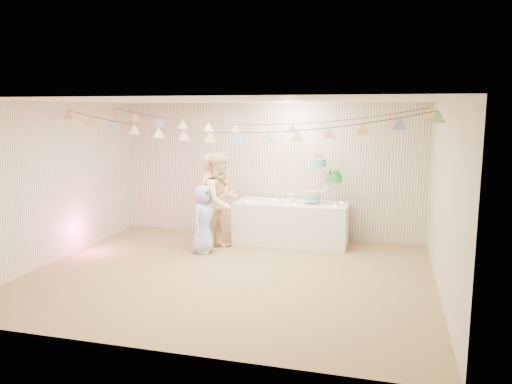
% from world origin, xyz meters
% --- Properties ---
extents(floor, '(6.00, 6.00, 0.00)m').
position_xyz_m(floor, '(0.00, 0.00, 0.00)').
color(floor, olive).
rests_on(floor, ground).
extents(ceiling, '(6.00, 6.00, 0.00)m').
position_xyz_m(ceiling, '(0.00, 0.00, 2.60)').
color(ceiling, silver).
rests_on(ceiling, ground).
extents(back_wall, '(6.00, 6.00, 0.00)m').
position_xyz_m(back_wall, '(0.00, 2.50, 1.30)').
color(back_wall, silver).
rests_on(back_wall, ground).
extents(front_wall, '(6.00, 6.00, 0.00)m').
position_xyz_m(front_wall, '(0.00, -2.50, 1.30)').
color(front_wall, silver).
rests_on(front_wall, ground).
extents(left_wall, '(5.00, 5.00, 0.00)m').
position_xyz_m(left_wall, '(-3.00, 0.00, 1.30)').
color(left_wall, silver).
rests_on(left_wall, ground).
extents(right_wall, '(5.00, 5.00, 0.00)m').
position_xyz_m(right_wall, '(3.00, 0.00, 1.30)').
color(right_wall, silver).
rests_on(right_wall, ground).
extents(table, '(2.07, 0.83, 0.78)m').
position_xyz_m(table, '(0.55, 2.00, 0.39)').
color(table, silver).
rests_on(table, floor).
extents(cake_stand, '(0.76, 0.44, 0.84)m').
position_xyz_m(cake_stand, '(1.10, 2.05, 1.17)').
color(cake_stand, silver).
rests_on(cake_stand, table).
extents(cake_bottom, '(0.31, 0.31, 0.15)m').
position_xyz_m(cake_bottom, '(0.95, 1.99, 0.84)').
color(cake_bottom, '#2BCAC0').
rests_on(cake_bottom, cake_stand).
extents(cake_middle, '(0.27, 0.27, 0.22)m').
position_xyz_m(cake_middle, '(1.28, 2.14, 1.11)').
color(cake_middle, green).
rests_on(cake_middle, cake_stand).
extents(cake_top_tier, '(0.25, 0.25, 0.19)m').
position_xyz_m(cake_top_tier, '(1.04, 2.02, 1.38)').
color(cake_top_tier, '#3CB1BF').
rests_on(cake_top_tier, cake_stand).
extents(platter, '(0.38, 0.38, 0.02)m').
position_xyz_m(platter, '(0.05, 1.95, 0.76)').
color(platter, white).
rests_on(platter, table).
extents(posy, '(0.15, 0.15, 0.17)m').
position_xyz_m(posy, '(0.54, 2.05, 0.84)').
color(posy, white).
rests_on(posy, table).
extents(person_adult_a, '(0.69, 0.74, 1.71)m').
position_xyz_m(person_adult_a, '(-0.71, 1.34, 0.85)').
color(person_adult_a, '#F1937E').
rests_on(person_adult_a, floor).
extents(person_adult_b, '(0.92, 1.02, 1.73)m').
position_xyz_m(person_adult_b, '(-0.58, 1.29, 0.86)').
color(person_adult_b, '#DCBF87').
rests_on(person_adult_b, floor).
extents(person_child, '(0.46, 0.63, 1.19)m').
position_xyz_m(person_child, '(-0.81, 1.03, 0.60)').
color(person_child, '#A1B7E4').
rests_on(person_child, floor).
extents(bunting_back, '(5.60, 1.10, 0.40)m').
position_xyz_m(bunting_back, '(0.00, 1.10, 2.35)').
color(bunting_back, pink).
rests_on(bunting_back, ceiling).
extents(bunting_front, '(5.60, 0.90, 0.36)m').
position_xyz_m(bunting_front, '(0.00, -0.20, 2.32)').
color(bunting_front, '#72A5E5').
rests_on(bunting_front, ceiling).
extents(tealight_0, '(0.04, 0.04, 0.03)m').
position_xyz_m(tealight_0, '(-0.25, 1.85, 0.79)').
color(tealight_0, '#FFD88C').
rests_on(tealight_0, table).
extents(tealight_1, '(0.04, 0.04, 0.03)m').
position_xyz_m(tealight_1, '(0.20, 2.18, 0.79)').
color(tealight_1, '#FFD88C').
rests_on(tealight_1, table).
extents(tealight_2, '(0.04, 0.04, 0.03)m').
position_xyz_m(tealight_2, '(0.65, 1.78, 0.79)').
color(tealight_2, '#FFD88C').
rests_on(tealight_2, table).
extents(tealight_3, '(0.04, 0.04, 0.03)m').
position_xyz_m(tealight_3, '(0.90, 2.22, 0.79)').
color(tealight_3, '#FFD88C').
rests_on(tealight_3, table).
extents(tealight_4, '(0.04, 0.04, 0.03)m').
position_xyz_m(tealight_4, '(1.37, 1.82, 0.79)').
color(tealight_4, '#FFD88C').
rests_on(tealight_4, table).
extents(tealight_5, '(0.04, 0.04, 0.03)m').
position_xyz_m(tealight_5, '(1.45, 2.15, 0.79)').
color(tealight_5, '#FFD88C').
rests_on(tealight_5, table).
extents(tealight_6, '(0.04, 0.04, 0.03)m').
position_xyz_m(tealight_6, '(0.50, 1.96, 0.79)').
color(tealight_6, '#FFD88C').
rests_on(tealight_6, table).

